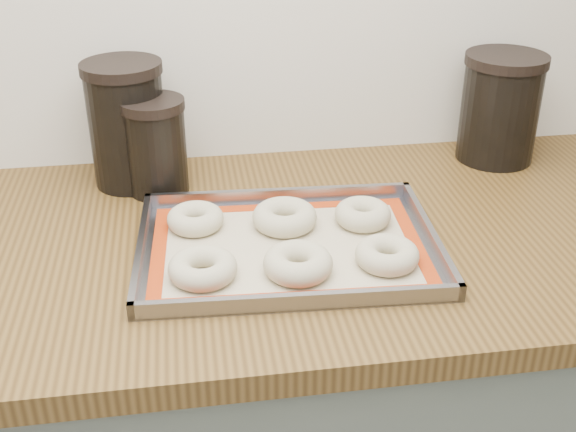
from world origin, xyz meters
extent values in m
cube|color=brown|center=(0.00, 1.68, 0.88)|extent=(3.06, 0.68, 0.04)
cube|color=gray|center=(-0.04, 1.62, 0.90)|extent=(0.48, 0.35, 0.00)
cube|color=gray|center=(-0.03, 1.78, 0.91)|extent=(0.46, 0.03, 0.02)
cube|color=gray|center=(-0.05, 1.46, 0.91)|extent=(0.46, 0.03, 0.02)
cube|color=gray|center=(-0.27, 1.63, 0.91)|extent=(0.03, 0.33, 0.02)
cube|color=gray|center=(0.18, 1.61, 0.91)|extent=(0.03, 0.33, 0.02)
cube|color=#C6B793|center=(-0.04, 1.62, 0.90)|extent=(0.43, 0.31, 0.00)
cube|color=#AD300B|center=(-0.04, 1.75, 0.91)|extent=(0.42, 0.04, 0.00)
cube|color=#AD300B|center=(-0.05, 1.48, 0.91)|extent=(0.42, 0.04, 0.00)
cube|color=#AD300B|center=(-0.24, 1.63, 0.91)|extent=(0.04, 0.25, 0.00)
cube|color=#AD300B|center=(0.16, 1.61, 0.91)|extent=(0.04, 0.25, 0.00)
torus|color=#C1B795|center=(-0.18, 1.55, 0.92)|extent=(0.13, 0.13, 0.03)
torus|color=#C1B795|center=(-0.04, 1.54, 0.92)|extent=(0.11, 0.11, 0.04)
torus|color=#C1B795|center=(0.09, 1.55, 0.92)|extent=(0.12, 0.12, 0.03)
torus|color=#C1B795|center=(-0.18, 1.70, 0.92)|extent=(0.11, 0.11, 0.03)
torus|color=#C1B795|center=(-0.04, 1.68, 0.92)|extent=(0.11, 0.11, 0.04)
torus|color=#C1B795|center=(0.09, 1.68, 0.92)|extent=(0.10, 0.10, 0.03)
cylinder|color=black|center=(-0.29, 1.91, 1.00)|extent=(0.13, 0.13, 0.21)
cylinder|color=black|center=(-0.29, 1.91, 1.12)|extent=(0.14, 0.14, 0.02)
cylinder|color=black|center=(-0.24, 1.86, 0.98)|extent=(0.11, 0.11, 0.15)
cylinder|color=black|center=(-0.24, 1.86, 1.06)|extent=(0.11, 0.11, 0.02)
cylinder|color=black|center=(0.41, 1.91, 0.99)|extent=(0.15, 0.15, 0.19)
cylinder|color=black|center=(0.41, 1.91, 1.10)|extent=(0.15, 0.15, 0.02)
camera|label=1|loc=(-0.19, 0.67, 1.48)|focal=45.00mm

